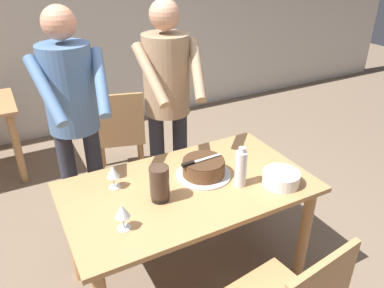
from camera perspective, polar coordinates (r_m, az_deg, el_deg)
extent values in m
plane|color=#7A6651|center=(2.73, -0.46, -19.47)|extent=(14.00, 14.00, 0.00)
cube|color=beige|center=(4.53, -17.95, 18.31)|extent=(10.00, 0.12, 2.70)
cube|color=tan|center=(2.24, -0.53, -6.63)|extent=(1.46, 0.84, 0.03)
cylinder|color=tan|center=(2.58, 16.68, -13.16)|extent=(0.07, 0.07, 0.72)
cylinder|color=tan|center=(2.58, -17.65, -13.27)|extent=(0.07, 0.07, 0.72)
cylinder|color=tan|center=(2.99, 7.64, -5.82)|extent=(0.07, 0.07, 0.72)
cylinder|color=silver|center=(2.32, 1.75, -4.67)|extent=(0.34, 0.34, 0.01)
cylinder|color=brown|center=(2.30, 1.77, -3.60)|extent=(0.26, 0.26, 0.09)
cylinder|color=#432A18|center=(2.27, 1.79, -2.54)|extent=(0.25, 0.25, 0.01)
cube|color=silver|center=(2.27, 2.22, -2.19)|extent=(0.20, 0.03, 0.00)
cube|color=black|center=(2.22, -0.61, -3.06)|extent=(0.08, 0.03, 0.02)
cylinder|color=white|center=(2.31, 13.29, -5.79)|extent=(0.22, 0.22, 0.01)
cylinder|color=white|center=(2.30, 13.32, -5.59)|extent=(0.22, 0.22, 0.01)
cylinder|color=white|center=(2.30, 13.35, -5.38)|extent=(0.22, 0.22, 0.01)
cylinder|color=white|center=(2.29, 13.38, -5.17)|extent=(0.22, 0.22, 0.01)
cylinder|color=white|center=(2.28, 13.40, -4.96)|extent=(0.22, 0.22, 0.01)
cylinder|color=white|center=(2.28, 13.43, -4.75)|extent=(0.22, 0.22, 0.01)
cylinder|color=white|center=(2.27, 13.46, -4.53)|extent=(0.22, 0.22, 0.01)
cylinder|color=white|center=(2.27, 13.48, -4.32)|extent=(0.22, 0.22, 0.01)
cylinder|color=silver|center=(1.96, -10.30, -12.44)|extent=(0.07, 0.07, 0.00)
cylinder|color=silver|center=(1.94, -10.40, -11.60)|extent=(0.01, 0.01, 0.07)
cone|color=silver|center=(1.89, -10.58, -9.97)|extent=(0.08, 0.08, 0.07)
cylinder|color=silver|center=(2.26, -11.69, -6.42)|extent=(0.07, 0.07, 0.00)
cylinder|color=silver|center=(2.24, -11.78, -5.64)|extent=(0.01, 0.01, 0.07)
cone|color=silver|center=(2.20, -11.96, -4.12)|extent=(0.08, 0.08, 0.07)
cylinder|color=silver|center=(2.20, 7.41, -3.76)|extent=(0.07, 0.07, 0.22)
cylinder|color=silver|center=(2.14, 7.61, -0.90)|extent=(0.04, 0.04, 0.03)
cylinder|color=black|center=(2.12, -4.86, -8.09)|extent=(0.10, 0.10, 0.03)
cylinder|color=#3F2D23|center=(2.06, -4.98, -5.73)|extent=(0.11, 0.11, 0.18)
cylinder|color=#2D2D38|center=(2.95, -1.78, -3.37)|extent=(0.11, 0.11, 0.95)
cylinder|color=#2D2D38|center=(2.91, -5.15, -3.99)|extent=(0.11, 0.11, 0.95)
cylinder|color=#997A5B|center=(2.62, -3.92, 10.46)|extent=(0.32, 0.32, 0.55)
sphere|color=tan|center=(2.53, -4.23, 19.04)|extent=(0.20, 0.20, 0.20)
cylinder|color=#997A5B|center=(2.48, 0.77, 11.26)|extent=(0.21, 0.41, 0.34)
cylinder|color=#997A5B|center=(2.39, -6.37, 10.46)|extent=(0.10, 0.42, 0.34)
cylinder|color=#2D2D38|center=(2.81, -14.15, -6.12)|extent=(0.11, 0.11, 0.95)
cylinder|color=#2D2D38|center=(2.78, -17.73, -6.99)|extent=(0.11, 0.11, 0.95)
cylinder|color=#4C6B93|center=(2.46, -18.19, 8.03)|extent=(0.32, 0.32, 0.55)
sphere|color=tan|center=(2.37, -19.65, 17.01)|extent=(0.20, 0.20, 0.20)
cylinder|color=#4C6B93|center=(2.30, -13.72, 9.17)|extent=(0.16, 0.42, 0.34)
cylinder|color=#4C6B93|center=(2.25, -21.40, 7.61)|extent=(0.15, 0.42, 0.34)
cylinder|color=tan|center=(3.80, -25.01, -0.67)|extent=(0.07, 0.07, 0.71)
cylinder|color=tan|center=(4.30, -25.73, 2.43)|extent=(0.07, 0.07, 0.71)
cube|color=tan|center=(3.61, -10.92, 1.50)|extent=(0.54, 0.54, 0.04)
cylinder|color=tan|center=(3.88, -13.44, -0.59)|extent=(0.04, 0.04, 0.41)
cylinder|color=tan|center=(3.88, -8.10, -0.04)|extent=(0.04, 0.04, 0.41)
cylinder|color=tan|center=(3.56, -13.36, -3.32)|extent=(0.04, 0.04, 0.41)
cylinder|color=tan|center=(3.57, -7.53, -2.71)|extent=(0.04, 0.04, 0.41)
cube|color=tan|center=(3.32, -11.11, 3.75)|extent=(0.43, 0.15, 0.45)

